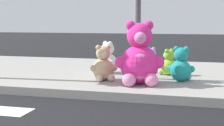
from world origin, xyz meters
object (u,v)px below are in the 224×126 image
at_px(plush_white, 107,60).
at_px(plush_lavender, 150,62).
at_px(plush_lime, 168,64).
at_px(plush_tan, 103,66).
at_px(plush_pink_large, 139,59).
at_px(plush_teal, 181,67).

relative_size(plush_white, plush_lavender, 1.26).
xyz_separation_m(plush_lime, plush_lavender, (-0.42, 0.32, -0.00)).
distance_m(plush_tan, plush_lavender, 1.49).
bearing_deg(plush_pink_large, plush_teal, 34.15).
bearing_deg(plush_white, plush_pink_large, -49.63).
height_order(plush_tan, plush_lavender, plush_tan).
xyz_separation_m(plush_white, plush_tan, (0.18, -0.88, -0.01)).
relative_size(plush_pink_large, plush_lime, 2.06).
bearing_deg(plush_lavender, plush_white, -155.82).
xyz_separation_m(plush_tan, plush_lime, (1.16, 0.97, -0.05)).
bearing_deg(plush_pink_large, plush_lime, 70.15).
bearing_deg(plush_lime, plush_teal, -65.96).
bearing_deg(plush_teal, plush_white, 160.24).
relative_size(plush_pink_large, plush_tan, 1.67).
distance_m(plush_pink_large, plush_tan, 0.79).
bearing_deg(plush_white, plush_teal, -19.76).
relative_size(plush_white, plush_tan, 1.02).
bearing_deg(plush_teal, plush_pink_large, -145.85).
height_order(plush_tan, plush_lime, plush_tan).
bearing_deg(plush_tan, plush_pink_large, -14.69).
xyz_separation_m(plush_pink_large, plush_tan, (-0.74, 0.19, -0.19)).
distance_m(plush_lime, plush_lavender, 0.53).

